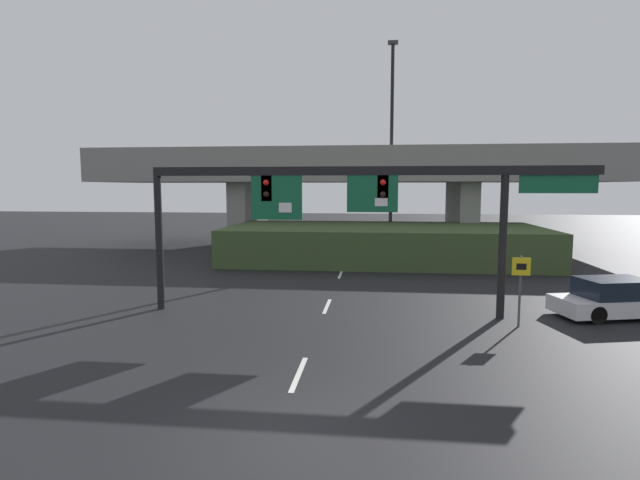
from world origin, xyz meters
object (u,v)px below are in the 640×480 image
highway_light_pole_near (391,144)px  speed_limit_sign (520,281)px  parked_sedan_near_right (616,299)px  signal_gantry (353,195)px

highway_light_pole_near → speed_limit_sign: bearing=-78.3°
speed_limit_sign → parked_sedan_near_right: bearing=24.4°
speed_limit_sign → signal_gantry: bearing=169.8°
speed_limit_sign → parked_sedan_near_right: speed_limit_sign is taller
signal_gantry → highway_light_pole_near: size_ratio=1.09×
speed_limit_sign → parked_sedan_near_right: size_ratio=0.50×
parked_sedan_near_right → highway_light_pole_near: bearing=100.5°
signal_gantry → parked_sedan_near_right: size_ratio=3.35×
signal_gantry → highway_light_pole_near: 18.21m
signal_gantry → highway_light_pole_near: (1.84, 17.81, 3.31)m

